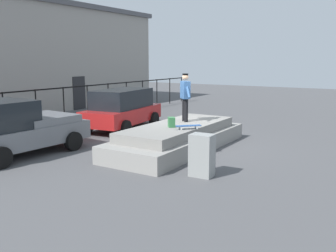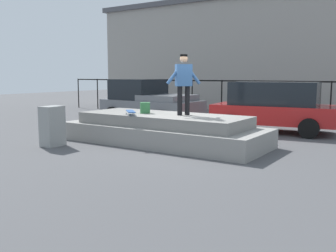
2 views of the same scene
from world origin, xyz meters
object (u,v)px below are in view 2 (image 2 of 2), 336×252
car_grey_pickup_near (149,101)px  utility_box (52,126)px  skateboard (131,112)px  backpack (145,108)px  skateboarder (184,80)px  car_red_hatchback_mid (274,106)px

car_grey_pickup_near → utility_box: bearing=-79.1°
skateboard → backpack: 0.65m
skateboard → car_grey_pickup_near: 5.52m
skateboarder → backpack: (-1.23, -0.18, -0.82)m
skateboarder → car_grey_pickup_near: skateboarder is taller
skateboard → car_red_hatchback_mid: size_ratio=0.17×
skateboard → skateboarder: bearing=33.5°
skateboard → backpack: bearing=88.1°
skateboarder → car_red_hatchback_mid: (1.30, 3.88, -0.92)m
car_grey_pickup_near → car_red_hatchback_mid: (5.43, 0.00, 0.03)m
car_grey_pickup_near → car_red_hatchback_mid: 5.43m
skateboarder → utility_box: (-2.96, -2.18, -1.28)m
backpack → skateboarder: bearing=-33.4°
backpack → car_red_hatchback_mid: (2.53, 4.06, -0.10)m
skateboarder → utility_box: bearing=-143.7°
car_red_hatchback_mid → utility_box: (-4.27, -6.06, -0.36)m
car_grey_pickup_near → skateboard: bearing=-58.5°
skateboarder → skateboard: (-1.25, -0.82, -0.88)m
car_red_hatchback_mid → skateboard: bearing=-118.4°
backpack → car_grey_pickup_near: size_ratio=0.07×
skateboard → car_grey_pickup_near: car_grey_pickup_near is taller
backpack → car_grey_pickup_near: car_grey_pickup_near is taller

